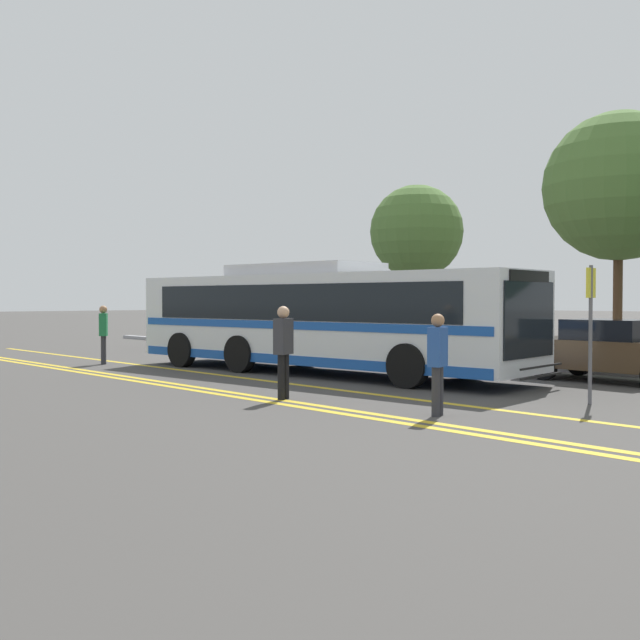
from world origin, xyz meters
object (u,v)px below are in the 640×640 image
object	(u,v)px
pedestrian_2	(283,346)
tree_2	(619,187)
parked_car_3	(613,350)
pedestrian_0	(103,331)
parked_car_1	(310,336)
tree_0	(417,232)
parked_car_2	(430,343)
pedestrian_1	(438,358)
bus_stop_sign	(591,317)
parked_car_0	(208,330)
transit_bus	(320,317)

from	to	relation	value
pedestrian_2	tree_2	bearing A→B (deg)	158.13
parked_car_3	tree_2	distance (m)	7.25
parked_car_3	pedestrian_0	world-z (taller)	pedestrian_0
parked_car_1	tree_0	world-z (taller)	tree_0
parked_car_2	tree_2	world-z (taller)	tree_2
parked_car_2	pedestrian_1	distance (m)	9.34
pedestrian_0	bus_stop_sign	xyz separation A→B (m)	(14.28, 2.52, 0.62)
bus_stop_sign	tree_2	xyz separation A→B (m)	(-3.73, 9.09, 3.77)
parked_car_1	parked_car_2	world-z (taller)	parked_car_1
parked_car_0	parked_car_2	world-z (taller)	parked_car_0
parked_car_3	pedestrian_0	size ratio (longest dim) A/B	2.45
parked_car_2	parked_car_3	xyz separation A→B (m)	(5.53, -0.03, 0.07)
transit_bus	parked_car_3	world-z (taller)	transit_bus
pedestrian_1	tree_2	bearing A→B (deg)	-5.69
parked_car_0	tree_2	world-z (taller)	tree_2
parked_car_1	pedestrian_1	bearing A→B (deg)	61.05
parked_car_2	pedestrian_2	xyz separation A→B (m)	(2.54, -7.78, 0.38)
parked_car_0	bus_stop_sign	size ratio (longest dim) A/B	1.65
parked_car_2	parked_car_3	distance (m)	5.53
parked_car_3	pedestrian_1	world-z (taller)	pedestrian_1
transit_bus	parked_car_1	distance (m)	5.70
parked_car_3	tree_2	world-z (taller)	tree_2
parked_car_0	pedestrian_2	size ratio (longest dim) A/B	2.35
tree_2	bus_stop_sign	bearing A→B (deg)	-67.68
tree_0	tree_2	distance (m)	8.96
transit_bus	pedestrian_0	bearing A→B (deg)	-71.75
parked_car_1	pedestrian_1	size ratio (longest dim) A/B	2.91
parked_car_2	pedestrian_1	world-z (taller)	pedestrian_1
parked_car_0	parked_car_3	distance (m)	17.14
pedestrian_1	pedestrian_2	xyz separation A→B (m)	(-3.36, -0.54, 0.07)
pedestrian_0	pedestrian_2	world-z (taller)	pedestrian_2
transit_bus	pedestrian_0	distance (m)	7.14
parked_car_1	pedestrian_0	size ratio (longest dim) A/B	2.82
pedestrian_2	bus_stop_sign	world-z (taller)	bus_stop_sign
parked_car_0	parked_car_3	size ratio (longest dim) A/B	0.99
parked_car_2	bus_stop_sign	distance (m)	8.14
parked_car_0	parked_car_3	world-z (taller)	parked_car_3
pedestrian_2	bus_stop_sign	size ratio (longest dim) A/B	0.70
pedestrian_0	pedestrian_2	distance (m)	9.90
transit_bus	pedestrian_1	size ratio (longest dim) A/B	7.15
pedestrian_2	pedestrian_0	bearing A→B (deg)	-115.66
pedestrian_2	tree_2	xyz separation A→B (m)	(0.72, 12.82, 4.35)
tree_0	tree_2	world-z (taller)	tree_2
parked_car_0	tree_2	distance (m)	16.32
parked_car_2	pedestrian_0	xyz separation A→B (m)	(-7.28, -6.57, 0.34)
parked_car_1	pedestrian_2	size ratio (longest dim) A/B	2.74
parked_car_2	bus_stop_sign	bearing A→B (deg)	-116.71
parked_car_0	pedestrian_2	bearing A→B (deg)	60.06
parked_car_1	parked_car_3	bearing A→B (deg)	94.36
parked_car_1	pedestrian_0	world-z (taller)	pedestrian_0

